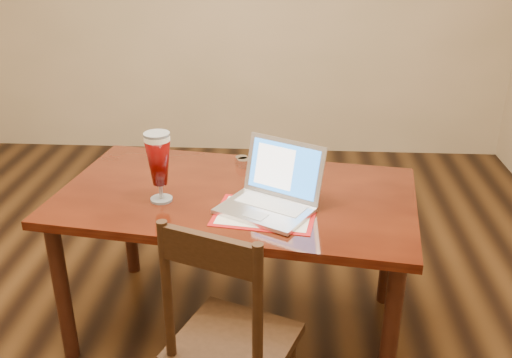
{
  "coord_description": "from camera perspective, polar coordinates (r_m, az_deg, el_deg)",
  "views": [
    {
      "loc": [
        0.48,
        -2.16,
        1.82
      ],
      "look_at": [
        0.35,
        -0.0,
        0.84
      ],
      "focal_mm": 40.0,
      "sensor_mm": 36.0,
      "label": 1
    }
  ],
  "objects": [
    {
      "name": "ground",
      "position": [
        2.87,
        -7.18,
        -15.32
      ],
      "size": [
        5.0,
        5.0,
        0.0
      ],
      "primitive_type": "plane",
      "color": "black",
      "rests_on": "ground"
    },
    {
      "name": "dining_table",
      "position": [
        2.54,
        -2.12,
        -2.94
      ],
      "size": [
        1.66,
        1.09,
        1.03
      ],
      "rotation": [
        0.0,
        0.0,
        -0.14
      ],
      "color": "#491609",
      "rests_on": "ground"
    },
    {
      "name": "dining_chair",
      "position": [
        2.11,
        -2.67,
        -15.98
      ],
      "size": [
        0.52,
        0.51,
        0.96
      ],
      "rotation": [
        0.0,
        0.0,
        -0.37
      ],
      "color": "black",
      "rests_on": "ground"
    }
  ]
}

